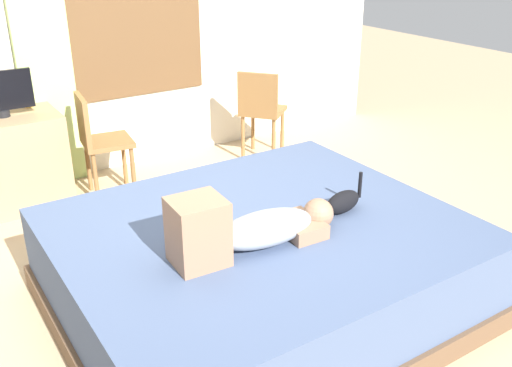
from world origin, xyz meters
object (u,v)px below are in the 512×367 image
at_px(person_lying, 249,228).
at_px(cup, 28,103).
at_px(bed, 260,265).
at_px(cat, 341,203).
at_px(desk, 4,163).
at_px(chair_spare, 261,108).
at_px(chair_by_desk, 98,138).

distance_m(person_lying, cup, 2.58).
bearing_deg(cup, bed, -74.10).
relative_size(person_lying, cat, 2.64).
height_order(desk, chair_spare, chair_spare).
bearing_deg(bed, person_lying, -136.91).
height_order(bed, chair_by_desk, chair_by_desk).
xyz_separation_m(chair_by_desk, chair_spare, (1.56, -0.02, 0.00)).
bearing_deg(bed, chair_spare, 56.40).
height_order(bed, chair_spare, chair_spare).
distance_m(desk, cup, 0.52).
relative_size(cat, chair_spare, 0.41).
bearing_deg(cat, chair_by_desk, 108.54).
distance_m(cat, cup, 2.74).
bearing_deg(bed, chair_by_desk, 97.22).
xyz_separation_m(bed, desk, (-0.95, 2.20, 0.10)).
height_order(cat, chair_by_desk, chair_by_desk).
bearing_deg(desk, cat, -58.83).
xyz_separation_m(cup, chair_by_desk, (0.42, -0.36, -0.27)).
xyz_separation_m(bed, chair_spare, (1.31, 1.97, 0.24)).
bearing_deg(cat, bed, 163.16).
xyz_separation_m(bed, chair_by_desk, (-0.25, 1.99, 0.24)).
bearing_deg(chair_by_desk, desk, 163.59).
height_order(cat, chair_spare, chair_spare).
xyz_separation_m(desk, chair_by_desk, (0.70, -0.21, 0.14)).
height_order(chair_by_desk, chair_spare, same).
distance_m(chair_by_desk, chair_spare, 1.56).
relative_size(person_lying, chair_spare, 1.09).
bearing_deg(desk, cup, 28.69).
bearing_deg(cup, cat, -65.56).
height_order(person_lying, chair_by_desk, person_lying).
relative_size(desk, chair_spare, 1.05).
height_order(cup, chair_spare, chair_spare).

